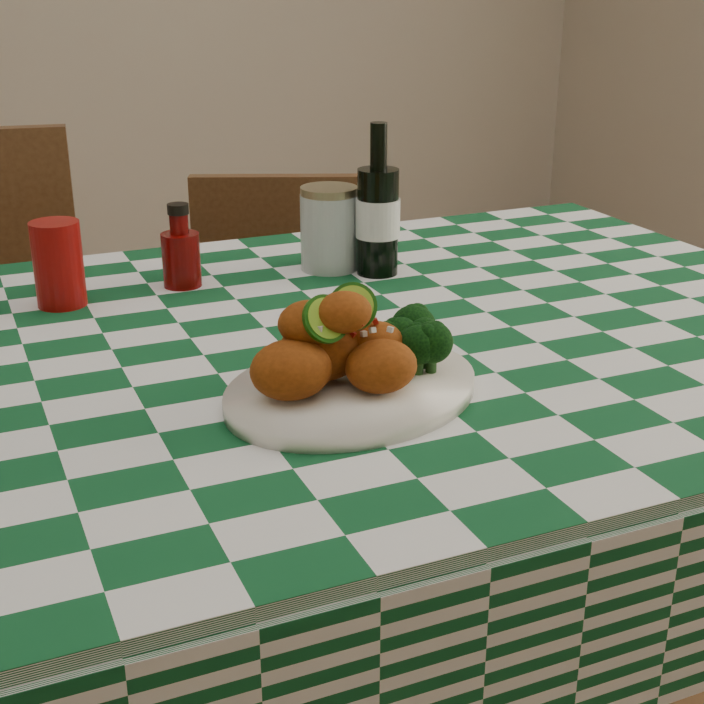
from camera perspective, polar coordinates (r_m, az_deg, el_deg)
name	(u,v)px	position (r m, az deg, el deg)	size (l,w,h in m)	color
dining_table	(288,597)	(1.46, -3.75, -14.04)	(1.66, 1.06, 0.79)	#0F4C25
plate	(352,390)	(1.11, 0.00, -2.21)	(0.31, 0.24, 0.02)	white
fried_chicken_pile	(340,339)	(1.08, -0.68, 0.75)	(0.17, 0.12, 0.11)	#903B0E
broccoli_side	(411,342)	(1.13, 3.45, 0.57)	(0.09, 0.09, 0.06)	black
red_tumbler	(58,264)	(1.45, -16.72, 4.93)	(0.07, 0.07, 0.12)	maroon
ketchup_bottle	(180,245)	(1.50, -9.96, 6.13)	(0.06, 0.06, 0.13)	#5C0604
mason_jar	(329,228)	(1.57, -1.33, 7.21)	(0.09, 0.09, 0.13)	#B2BCBA
beer_bottle	(378,200)	(1.53, 1.52, 8.83)	(0.07, 0.07, 0.24)	black
wooden_chair_right	(280,387)	(2.07, -4.24, -2.05)	(0.38, 0.40, 0.83)	#472814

